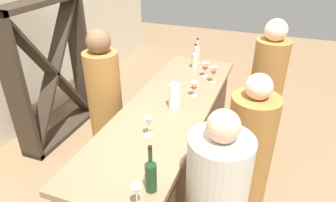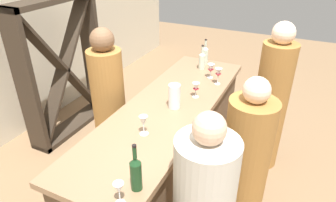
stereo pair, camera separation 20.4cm
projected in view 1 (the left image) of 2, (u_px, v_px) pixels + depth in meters
The scene contains 15 objects.
ground_plane at pixel (168, 186), 3.15m from camera, with size 12.00×12.00×0.00m, color #846647.
bar_counter at pixel (168, 149), 2.91m from camera, with size 2.44×0.72×0.97m.
wine_rack at pixel (52, 73), 3.61m from camera, with size 1.19×0.28×1.70m.
wine_bottle_leftmost_olive_green at pixel (151, 174), 1.74m from camera, with size 0.07×0.07×0.32m.
wine_bottle_second_left_clear_pale at pixel (195, 59), 3.39m from camera, with size 0.07×0.07×0.28m.
wine_bottle_center_clear_pale at pixel (197, 53), 3.54m from camera, with size 0.07×0.07×0.29m.
wine_glass_near_left at pixel (214, 72), 3.05m from camera, with size 0.07×0.07×0.17m.
wine_glass_near_center at pixel (136, 192), 1.64m from camera, with size 0.06×0.06×0.15m.
wine_glass_near_right at pixel (194, 87), 2.80m from camera, with size 0.07×0.07×0.14m.
wine_glass_far_left at pixel (205, 67), 3.19m from camera, with size 0.07×0.07×0.15m.
wine_glass_far_center at pixel (149, 123), 2.24m from camera, with size 0.07×0.07×0.16m.
water_pitcher at pixel (175, 96), 2.61m from camera, with size 0.10×0.10×0.22m.
person_left_guest at pixel (264, 100), 3.23m from camera, with size 0.43×0.43×1.61m.
person_center_guest at pixel (247, 158), 2.55m from camera, with size 0.42×0.42×1.42m.
person_server_behind at pixel (106, 114), 2.98m from camera, with size 0.40×0.40×1.60m.
Camera 1 is at (-2.17, -0.82, 2.30)m, focal length 32.30 mm.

